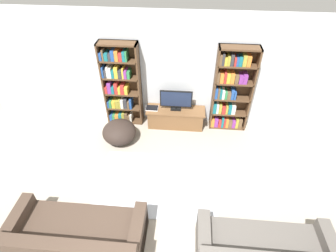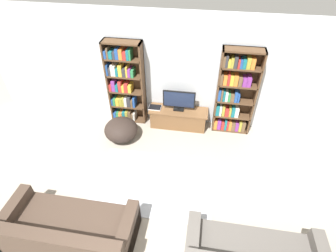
{
  "view_description": "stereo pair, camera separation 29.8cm",
  "coord_description": "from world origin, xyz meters",
  "px_view_note": "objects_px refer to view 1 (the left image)",
  "views": [
    {
      "loc": [
        0.4,
        -0.98,
        4.05
      ],
      "look_at": [
        0.04,
        3.05,
        0.7
      ],
      "focal_mm": 28.0,
      "sensor_mm": 36.0,
      "label": 1
    },
    {
      "loc": [
        0.7,
        -0.94,
        4.05
      ],
      "look_at": [
        0.04,
        3.05,
        0.7
      ],
      "focal_mm": 28.0,
      "sensor_mm": 36.0,
      "label": 2
    }
  ],
  "objects_px": {
    "tv_stand": "(176,117)",
    "laptop": "(152,108)",
    "beanbag_ottoman": "(119,132)",
    "bookshelf_left": "(121,85)",
    "bookshelf_right": "(230,91)",
    "television": "(176,100)",
    "couch_left_sectional": "(76,239)"
  },
  "relations": [
    {
      "from": "tv_stand",
      "to": "television",
      "type": "distance_m",
      "value": 0.49
    },
    {
      "from": "bookshelf_left",
      "to": "laptop",
      "type": "height_order",
      "value": "bookshelf_left"
    },
    {
      "from": "bookshelf_left",
      "to": "bookshelf_right",
      "type": "relative_size",
      "value": 1.0
    },
    {
      "from": "bookshelf_right",
      "to": "tv_stand",
      "type": "relative_size",
      "value": 1.46
    },
    {
      "from": "bookshelf_left",
      "to": "tv_stand",
      "type": "height_order",
      "value": "bookshelf_left"
    },
    {
      "from": "laptop",
      "to": "beanbag_ottoman",
      "type": "xyz_separation_m",
      "value": [
        -0.65,
        -0.64,
        -0.23
      ]
    },
    {
      "from": "tv_stand",
      "to": "laptop",
      "type": "xyz_separation_m",
      "value": [
        -0.56,
        -0.01,
        0.24
      ]
    },
    {
      "from": "television",
      "to": "couch_left_sectional",
      "type": "xyz_separation_m",
      "value": [
        -1.28,
        -3.14,
        -0.46
      ]
    },
    {
      "from": "bookshelf_left",
      "to": "beanbag_ottoman",
      "type": "distance_m",
      "value": 1.06
    },
    {
      "from": "bookshelf_left",
      "to": "tv_stand",
      "type": "relative_size",
      "value": 1.46
    },
    {
      "from": "bookshelf_right",
      "to": "beanbag_ottoman",
      "type": "bearing_deg",
      "value": -162.63
    },
    {
      "from": "laptop",
      "to": "television",
      "type": "bearing_deg",
      "value": 2.69
    },
    {
      "from": "laptop",
      "to": "beanbag_ottoman",
      "type": "relative_size",
      "value": 0.39
    },
    {
      "from": "television",
      "to": "laptop",
      "type": "height_order",
      "value": "television"
    },
    {
      "from": "bookshelf_right",
      "to": "laptop",
      "type": "bearing_deg",
      "value": -176.4
    },
    {
      "from": "tv_stand",
      "to": "couch_left_sectional",
      "type": "distance_m",
      "value": 3.38
    },
    {
      "from": "couch_left_sectional",
      "to": "laptop",
      "type": "bearing_deg",
      "value": 76.91
    },
    {
      "from": "laptop",
      "to": "beanbag_ottoman",
      "type": "height_order",
      "value": "laptop"
    },
    {
      "from": "television",
      "to": "beanbag_ottoman",
      "type": "height_order",
      "value": "television"
    },
    {
      "from": "bookshelf_right",
      "to": "television",
      "type": "distance_m",
      "value": 1.22
    },
    {
      "from": "bookshelf_right",
      "to": "laptop",
      "type": "distance_m",
      "value": 1.82
    },
    {
      "from": "bookshelf_right",
      "to": "couch_left_sectional",
      "type": "xyz_separation_m",
      "value": [
        -2.47,
        -3.23,
        -0.7
      ]
    },
    {
      "from": "television",
      "to": "beanbag_ottoman",
      "type": "distance_m",
      "value": 1.46
    },
    {
      "from": "bookshelf_right",
      "to": "tv_stand",
      "type": "height_order",
      "value": "bookshelf_right"
    },
    {
      "from": "tv_stand",
      "to": "beanbag_ottoman",
      "type": "relative_size",
      "value": 1.83
    },
    {
      "from": "tv_stand",
      "to": "laptop",
      "type": "height_order",
      "value": "laptop"
    },
    {
      "from": "television",
      "to": "couch_left_sectional",
      "type": "height_order",
      "value": "television"
    },
    {
      "from": "tv_stand",
      "to": "beanbag_ottoman",
      "type": "xyz_separation_m",
      "value": [
        -1.21,
        -0.65,
        0.01
      ]
    },
    {
      "from": "tv_stand",
      "to": "television",
      "type": "bearing_deg",
      "value": 90.0
    },
    {
      "from": "bookshelf_left",
      "to": "couch_left_sectional",
      "type": "bearing_deg",
      "value": -90.22
    },
    {
      "from": "bookshelf_right",
      "to": "bookshelf_left",
      "type": "bearing_deg",
      "value": 179.98
    },
    {
      "from": "tv_stand",
      "to": "bookshelf_left",
      "type": "bearing_deg",
      "value": 175.27
    }
  ]
}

